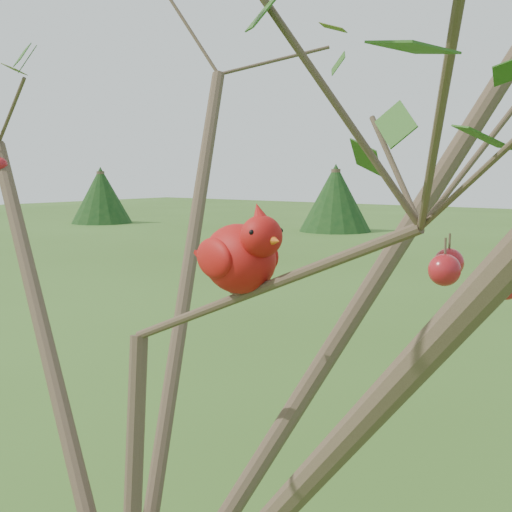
{
  "coord_description": "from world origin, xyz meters",
  "views": [
    {
      "loc": [
        0.88,
        -0.75,
        2.27
      ],
      "look_at": [
        0.27,
        0.06,
        2.14
      ],
      "focal_mm": 45.0,
      "sensor_mm": 36.0,
      "label": 1
    }
  ],
  "objects": [
    {
      "name": "crabapple_tree",
      "position": [
        0.03,
        -0.02,
        2.12
      ],
      "size": [
        2.35,
        2.05,
        2.95
      ],
      "color": "#3D2D21",
      "rests_on": "ground"
    },
    {
      "name": "cardinal",
      "position": [
        0.23,
        0.07,
        2.14
      ],
      "size": [
        0.24,
        0.15,
        0.17
      ],
      "rotation": [
        0.0,
        0.0,
        -0.33
      ],
      "color": "red",
      "rests_on": "ground"
    }
  ]
}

